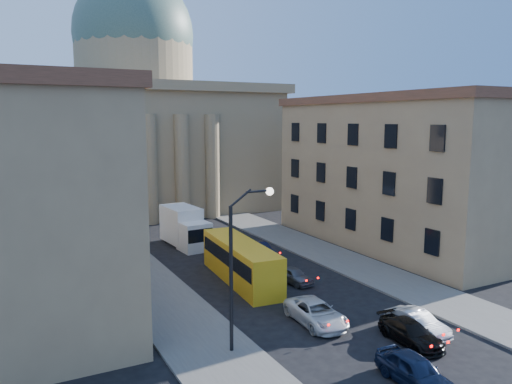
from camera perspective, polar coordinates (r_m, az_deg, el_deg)
sidewalk_left at (r=36.45m, az=-11.02°, el=-11.61°), size 5.00×60.00×0.15m
sidewalk_right at (r=44.06m, az=10.88°, el=-8.08°), size 5.00×60.00×0.15m
church at (r=72.69m, az=-13.37°, el=7.69°), size 68.02×28.76×36.60m
building_left at (r=37.30m, az=-25.77°, el=-0.19°), size 11.60×26.60×14.70m
building_right at (r=51.16m, az=15.80°, el=2.42°), size 11.60×26.60×14.70m
street_lamp at (r=26.46m, az=-1.83°, el=-7.31°), size 2.62×0.44×8.83m
car_left_near at (r=25.93m, az=17.72°, el=-18.87°), size 1.93×4.39×1.47m
car_right_near at (r=31.51m, az=17.96°, el=-13.99°), size 1.62×4.08×1.32m
car_left_mid at (r=31.54m, az=6.88°, el=-13.55°), size 2.61×5.11×1.38m
car_right_mid at (r=30.13m, az=17.26°, el=-15.10°), size 2.00×4.39×1.24m
car_right_far at (r=38.67m, az=4.31°, el=-9.46°), size 1.90×3.75×1.22m
car_right_distant at (r=45.12m, az=0.42°, el=-6.70°), size 1.52×4.32×1.42m
city_bus at (r=38.72m, az=-1.78°, el=-7.81°), size 3.31×11.06×3.07m
box_truck at (r=49.72m, az=-8.11°, el=-4.10°), size 3.19×7.03×3.76m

